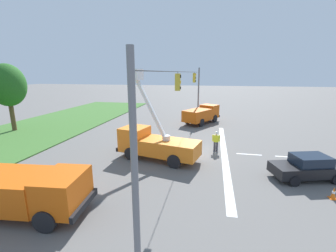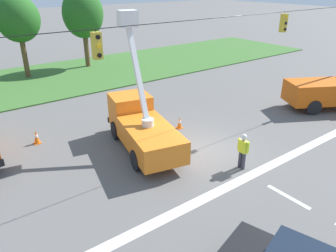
{
  "view_description": "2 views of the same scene",
  "coord_description": "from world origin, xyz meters",
  "views": [
    {
      "loc": [
        -18.37,
        -2.01,
        6.55
      ],
      "look_at": [
        1.84,
        2.05,
        1.63
      ],
      "focal_mm": 24.0,
      "sensor_mm": 36.0,
      "label": 1
    },
    {
      "loc": [
        -10.64,
        -11.02,
        8.2
      ],
      "look_at": [
        -1.24,
        1.48,
        1.16
      ],
      "focal_mm": 35.0,
      "sensor_mm": 36.0,
      "label": 2
    }
  ],
  "objects": [
    {
      "name": "utility_truck_support_far",
      "position": [
        -10.39,
        6.52,
        1.21
      ],
      "size": [
        3.05,
        6.31,
        2.1
      ],
      "color": "#D6560F",
      "rests_on": "ground"
    },
    {
      "name": "lane_markings",
      "position": [
        0.0,
        -4.61,
        0.0
      ],
      "size": [
        17.6,
        15.25,
        0.01
      ],
      "color": "silver",
      "rests_on": "ground"
    },
    {
      "name": "tree_east",
      "position": [
        2.67,
        20.22,
        5.17
      ],
      "size": [
        3.94,
        3.53,
        7.53
      ],
      "color": "brown",
      "rests_on": "ground"
    },
    {
      "name": "traffic_cone_foreground_right",
      "position": [
        0.7,
        2.9,
        0.35
      ],
      "size": [
        0.36,
        0.36,
        0.71
      ],
      "color": "orange",
      "rests_on": "ground"
    },
    {
      "name": "traffic_cone_mid_right",
      "position": [
        -6.11,
        -8.51,
        0.31
      ],
      "size": [
        0.36,
        0.36,
        0.65
      ],
      "color": "orange",
      "rests_on": "ground"
    },
    {
      "name": "utility_truck_support_near",
      "position": [
        11.1,
        -0.66,
        1.22
      ],
      "size": [
        6.26,
        4.83,
        2.25
      ],
      "color": "#D6560F",
      "rests_on": "ground"
    },
    {
      "name": "road_worker",
      "position": [
        0.18,
        -2.42,
        1.0
      ],
      "size": [
        0.26,
        0.65,
        1.77
      ],
      "color": "#383842",
      "rests_on": "ground"
    },
    {
      "name": "signal_gantry",
      "position": [
        -0.0,
        -0.0,
        4.25
      ],
      "size": [
        26.2,
        0.33,
        7.2
      ],
      "color": "slate",
      "rests_on": "ground"
    },
    {
      "name": "grass_verge",
      "position": [
        0.0,
        18.0,
        0.05
      ],
      "size": [
        56.0,
        12.0,
        0.1
      ],
      "primitive_type": "cube",
      "color": "#3D6B2D",
      "rests_on": "ground"
    },
    {
      "name": "utility_truck_bucket_lift",
      "position": [
        -2.4,
        2.26,
        1.36
      ],
      "size": [
        3.57,
        6.66,
        6.82
      ],
      "color": "orange",
      "rests_on": "ground"
    },
    {
      "name": "traffic_cone_foreground_left",
      "position": [
        -6.78,
        6.0,
        0.39
      ],
      "size": [
        0.36,
        0.36,
        0.78
      ],
      "color": "orange",
      "rests_on": "ground"
    },
    {
      "name": "sedan_black",
      "position": [
        -3.84,
        -8.03,
        0.79
      ],
      "size": [
        2.88,
        4.62,
        1.56
      ],
      "color": "black",
      "rests_on": "ground"
    },
    {
      "name": "ground_plane",
      "position": [
        0.0,
        0.0,
        0.0
      ],
      "size": [
        200.0,
        200.0,
        0.0
      ],
      "primitive_type": "plane",
      "color": "#605E5B"
    }
  ]
}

